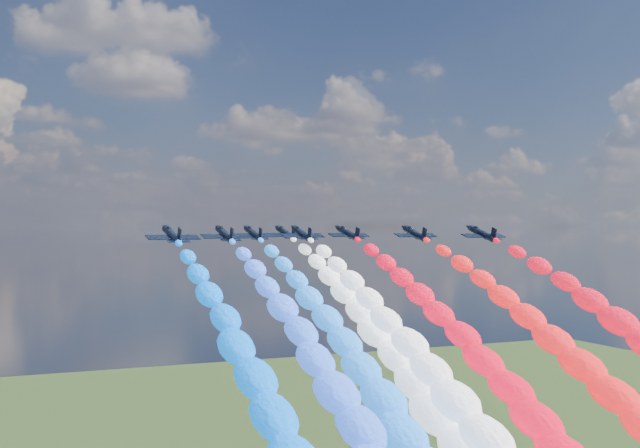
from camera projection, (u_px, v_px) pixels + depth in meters
name	position (u px, v px, depth m)	size (l,w,h in m)	color
jet_0	(172.00, 235.00, 139.38)	(9.35, 12.53, 2.76)	black
trail_0	(263.00, 422.00, 93.75)	(7.18, 95.91, 48.08)	#0360F0
jet_1	(225.00, 234.00, 153.67)	(9.35, 12.53, 2.76)	black
trail_1	(326.00, 396.00, 108.04)	(7.18, 95.91, 48.08)	#2E61FF
jet_2	(253.00, 233.00, 170.72)	(9.35, 12.53, 2.76)	black
trail_2	(351.00, 373.00, 125.10)	(7.18, 95.91, 48.08)	#1D76FB
jet_3	(302.00, 233.00, 169.07)	(9.35, 12.53, 2.76)	black
trail_3	(419.00, 375.00, 123.44)	(7.18, 95.91, 48.08)	white
jet_4	(286.00, 233.00, 182.30)	(9.35, 12.53, 2.76)	black
trail_4	(386.00, 361.00, 136.67)	(7.18, 95.91, 48.08)	white
jet_5	(348.00, 233.00, 178.43)	(9.35, 12.53, 2.76)	black
trail_5	(472.00, 365.00, 132.80)	(7.18, 95.91, 48.08)	red
jet_6	(414.00, 233.00, 173.38)	(9.35, 12.53, 2.76)	black
trail_6	(568.00, 370.00, 127.75)	(7.18, 95.91, 48.08)	red
jet_7	(482.00, 234.00, 166.22)	(9.35, 12.53, 2.76)	black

